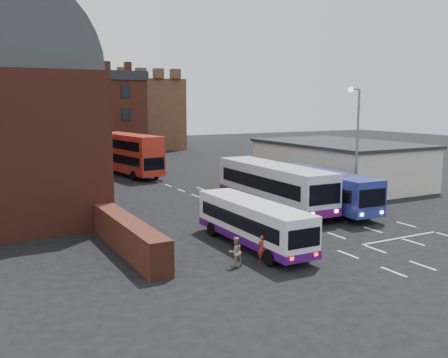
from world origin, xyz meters
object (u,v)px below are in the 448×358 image
bus_red_double (129,154)px  pedestrian_beige (235,252)px  street_lamp (356,137)px  bus_white_outbound (253,220)px  pedestrian_red (262,249)px  bus_blue (323,187)px  bus_white_inbound (273,183)px

bus_red_double → pedestrian_beige: 33.07m
street_lamp → pedestrian_beige: street_lamp is taller
bus_white_outbound → bus_red_double: size_ratio=0.80×
street_lamp → pedestrian_beige: size_ratio=6.10×
street_lamp → pedestrian_red: (-13.11, -7.57, -4.82)m
bus_red_double → pedestrian_red: bus_red_double is taller
bus_blue → bus_white_outbound: bearing=34.0°
pedestrian_beige → street_lamp: bearing=-156.0°
bus_blue → bus_white_inbound: bearing=-31.4°
bus_red_double → street_lamp: (9.55, -25.18, 3.09)m
bus_white_outbound → bus_red_double: bearing=85.4°
bus_white_inbound → bus_blue: (3.05, -2.12, -0.27)m
bus_red_double → pedestrian_beige: size_ratio=7.82×
pedestrian_beige → pedestrian_red: bearing=172.5°
pedestrian_red → bus_blue: bearing=-143.5°
bus_white_outbound → pedestrian_red: bus_white_outbound is taller
bus_white_inbound → pedestrian_red: bus_white_inbound is taller
bus_white_outbound → bus_white_inbound: size_ratio=0.75×
bus_white_outbound → bus_white_inbound: bearing=49.8°
bus_white_outbound → bus_red_double: (2.47, 30.09, 0.93)m
pedestrian_red → bus_white_outbound: bearing=-113.7°
street_lamp → pedestrian_beige: bearing=-152.9°
street_lamp → pedestrian_red: size_ratio=6.40×
bus_white_inbound → bus_red_double: bearing=-77.7°
bus_red_double → pedestrian_red: 32.99m
bus_white_outbound → bus_blue: size_ratio=0.86×
bus_white_outbound → bus_white_inbound: 10.32m
bus_white_inbound → pedestrian_red: (-7.75, -10.53, -1.30)m
bus_white_outbound → bus_blue: bus_blue is taller
bus_blue → pedestrian_beige: 14.86m
bus_red_double → pedestrian_red: bearing=76.3°
bus_white_outbound → street_lamp: 13.58m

